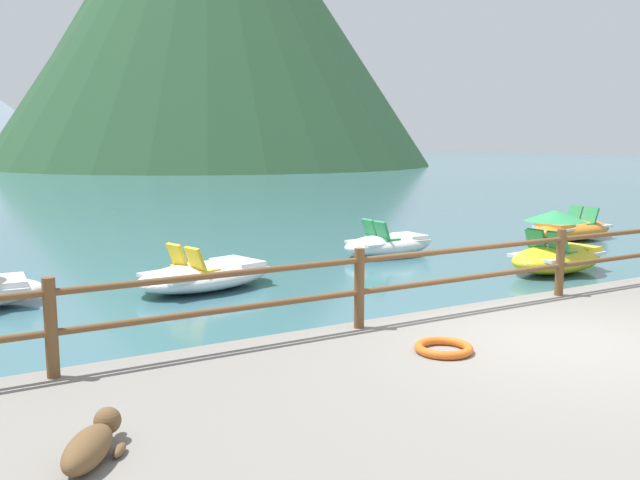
# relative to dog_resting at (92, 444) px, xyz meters

# --- Properties ---
(ground_plane) EXTENTS (200.00, 200.00, 0.00)m
(ground_plane) POSITION_rel_dog_resting_xyz_m (5.15, 40.36, -0.52)
(ground_plane) COLOR #3D6B75
(dock_railing) EXTENTS (23.92, 0.12, 0.95)m
(dock_railing) POSITION_rel_dog_resting_xyz_m (5.15, 1.91, 0.45)
(dock_railing) COLOR brown
(dock_railing) RESTS_ON promenade_dock
(dog_resting) EXTENTS (0.67, 0.92, 0.26)m
(dog_resting) POSITION_rel_dog_resting_xyz_m (0.00, 0.00, 0.00)
(dog_resting) COLOR brown
(dog_resting) RESTS_ON promenade_dock
(life_ring) EXTENTS (0.61, 0.61, 0.09)m
(life_ring) POSITION_rel_dog_resting_xyz_m (3.70, 0.68, -0.08)
(life_ring) COLOR orange
(life_ring) RESTS_ON promenade_dock
(pedal_boat_1) EXTENTS (2.61, 1.29, 0.85)m
(pedal_boat_1) POSITION_rel_dog_resting_xyz_m (13.76, 7.43, -0.25)
(pedal_boat_1) COLOR orange
(pedal_boat_1) RESTS_ON ground
(pedal_boat_2) EXTENTS (2.43, 1.49, 1.25)m
(pedal_boat_2) POSITION_rel_dog_resting_xyz_m (9.80, 4.51, -0.11)
(pedal_boat_2) COLOR yellow
(pedal_boat_2) RESTS_ON ground
(pedal_boat_4) EXTENTS (2.86, 1.99, 0.82)m
(pedal_boat_4) POSITION_rel_dog_resting_xyz_m (3.30, 6.56, -0.27)
(pedal_boat_4) COLOR white
(pedal_boat_4) RESTS_ON ground
(pedal_boat_5) EXTENTS (2.27, 1.19, 0.83)m
(pedal_boat_5) POSITION_rel_dog_resting_xyz_m (8.13, 7.81, -0.26)
(pedal_boat_5) COLOR white
(pedal_boat_5) RESTS_ON ground
(cliff_headland) EXTENTS (45.05, 45.05, 33.85)m
(cliff_headland) POSITION_rel_dog_resting_xyz_m (24.43, 64.75, 15.36)
(cliff_headland) COLOR #284C2D
(cliff_headland) RESTS_ON ground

